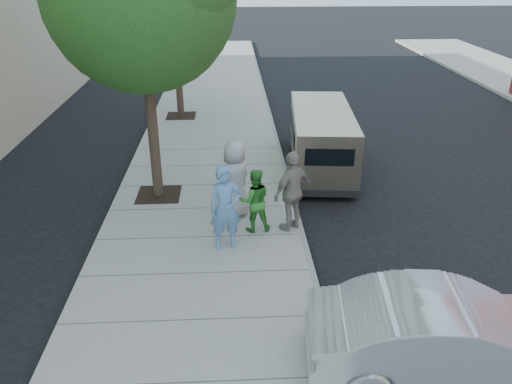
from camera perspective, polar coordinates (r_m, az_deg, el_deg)
ground at (r=12.09m, az=-1.49°, el=-5.62°), size 120.00×120.00×0.00m
sidewalk at (r=12.08m, az=-6.26°, el=-5.42°), size 5.00×60.00×0.15m
curb_face at (r=12.17m, az=5.33°, el=-5.11°), size 0.12×60.00×0.16m
parking_meter at (r=12.60m, az=4.01°, el=1.09°), size 0.27×0.16×1.25m
van at (r=15.89m, az=7.44°, el=6.10°), size 2.17×5.36×1.94m
sedan at (r=8.79m, az=21.58°, el=-15.33°), size 4.74×2.06×1.52m
person_officer at (r=11.13m, az=-3.51°, el=-1.86°), size 0.79×0.58×1.98m
person_green_shirt at (r=11.91m, az=-0.17°, el=-0.96°), size 0.83×0.68×1.59m
person_gray_shirt at (r=12.52m, az=-2.38°, el=1.50°), size 1.14×1.16×2.02m
person_striped_polo at (r=11.90m, az=4.19°, el=0.07°), size 1.22×1.12×2.01m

